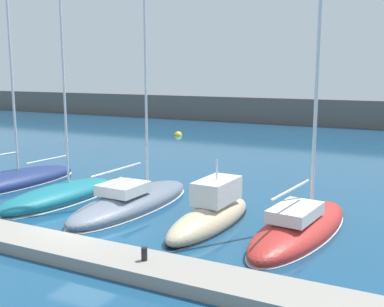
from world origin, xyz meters
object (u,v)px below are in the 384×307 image
sailboat_navy_nearest (9,182)px  sailboat_slate_third (132,201)px  dock_bollard (144,254)px  motorboat_sand_fourth (211,215)px  mooring_buoy_yellow (178,135)px  sailboat_red_fifth (300,226)px  sailboat_teal_second (59,195)px

sailboat_navy_nearest → sailboat_slate_third: sailboat_slate_third is taller
sailboat_slate_third → dock_bollard: size_ratio=36.44×
motorboat_sand_fourth → mooring_buoy_yellow: bearing=34.4°
sailboat_red_fifth → sailboat_teal_second: bearing=100.4°
sailboat_navy_nearest → mooring_buoy_yellow: bearing=10.7°
sailboat_navy_nearest → mooring_buoy_yellow: sailboat_navy_nearest is taller
dock_bollard → sailboat_red_fifth: bearing=59.2°
sailboat_navy_nearest → mooring_buoy_yellow: (-1.70, 23.28, -0.28)m
sailboat_slate_third → sailboat_red_fifth: sailboat_slate_third is taller
sailboat_teal_second → sailboat_red_fifth: sailboat_teal_second is taller
sailboat_teal_second → motorboat_sand_fourth: bearing=-83.6°
sailboat_teal_second → motorboat_sand_fourth: size_ratio=2.26×
sailboat_teal_second → sailboat_slate_third: 3.94m
sailboat_slate_third → sailboat_red_fifth: 8.17m
motorboat_sand_fourth → mooring_buoy_yellow: size_ratio=8.05×
sailboat_navy_nearest → sailboat_red_fifth: size_ratio=1.07×
motorboat_sand_fourth → dock_bollard: size_ratio=15.05×
sailboat_slate_third → dock_bollard: (4.59, -6.02, 0.32)m
sailboat_slate_third → mooring_buoy_yellow: 25.83m
dock_bollard → sailboat_teal_second: bearing=148.3°
sailboat_slate_third → mooring_buoy_yellow: bearing=26.1°
sailboat_navy_nearest → mooring_buoy_yellow: 23.34m
sailboat_teal_second → mooring_buoy_yellow: bearing=19.8°
sailboat_navy_nearest → dock_bollard: (13.29, -6.38, 0.38)m
dock_bollard → sailboat_slate_third: bearing=127.3°
sailboat_red_fifth → sailboat_slate_third: bearing=96.5°
sailboat_red_fifth → mooring_buoy_yellow: sailboat_red_fifth is taller
sailboat_teal_second → dock_bollard: bearing=-116.9°
sailboat_slate_third → sailboat_navy_nearest: bearing=89.9°
motorboat_sand_fourth → mooring_buoy_yellow: 28.44m
motorboat_sand_fourth → sailboat_red_fifth: bearing=-78.5°
sailboat_navy_nearest → sailboat_slate_third: bearing=-85.9°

